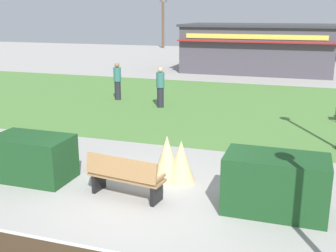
% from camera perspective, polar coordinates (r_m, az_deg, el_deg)
% --- Properties ---
extents(ground_plane, '(80.00, 80.00, 0.00)m').
position_cam_1_polar(ground_plane, '(9.08, -3.41, -9.82)').
color(ground_plane, '#999691').
extents(lawn_patch, '(36.00, 12.00, 0.01)m').
position_cam_1_polar(lawn_patch, '(17.89, 8.00, 2.76)').
color(lawn_patch, '#4C7A38').
rests_on(lawn_patch, ground_plane).
extents(park_bench, '(1.76, 0.75, 0.95)m').
position_cam_1_polar(park_bench, '(8.93, -5.97, -6.94)').
color(park_bench, '#9E7547').
rests_on(park_bench, ground_plane).
extents(hedge_left, '(1.86, 1.10, 1.05)m').
position_cam_1_polar(hedge_left, '(10.38, -18.14, -4.17)').
color(hedge_left, '#19421E').
rests_on(hedge_left, ground_plane).
extents(hedge_right, '(2.00, 1.10, 1.16)m').
position_cam_1_polar(hedge_right, '(8.54, 14.54, -7.72)').
color(hedge_right, '#19421E').
rests_on(hedge_right, ground_plane).
extents(ornamental_grass_behind_left, '(0.66, 0.66, 1.01)m').
position_cam_1_polar(ornamental_grass_behind_left, '(9.69, 1.82, -4.88)').
color(ornamental_grass_behind_left, '#D1BC7F').
rests_on(ornamental_grass_behind_left, ground_plane).
extents(ornamental_grass_behind_right, '(0.68, 0.68, 1.09)m').
position_cam_1_polar(ornamental_grass_behind_right, '(9.80, -0.14, -4.40)').
color(ornamental_grass_behind_right, '#D1BC7F').
rests_on(ornamental_grass_behind_right, ground_plane).
extents(trash_bin, '(0.52, 0.52, 0.88)m').
position_cam_1_polar(trash_bin, '(10.88, -15.04, -3.51)').
color(trash_bin, '#2D4233').
rests_on(trash_bin, ground_plane).
extents(food_kiosk, '(9.77, 5.40, 3.13)m').
position_cam_1_polar(food_kiosk, '(28.71, 12.24, 10.44)').
color(food_kiosk, '#47424C').
rests_on(food_kiosk, ground_plane).
extents(person_strolling, '(0.34, 0.34, 1.69)m').
position_cam_1_polar(person_strolling, '(19.01, -6.97, 6.17)').
color(person_strolling, '#23232D').
rests_on(person_strolling, ground_plane).
extents(person_standing, '(0.34, 0.34, 1.69)m').
position_cam_1_polar(person_standing, '(17.31, -1.06, 5.38)').
color(person_standing, '#23232D').
rests_on(person_standing, ground_plane).
extents(parked_car_west_slot, '(4.29, 2.22, 1.20)m').
position_cam_1_polar(parked_car_west_slot, '(38.41, 5.79, 10.47)').
color(parked_car_west_slot, '#2D6638').
rests_on(parked_car_west_slot, ground_plane).
extents(parked_car_center_slot, '(4.36, 2.38, 1.20)m').
position_cam_1_polar(parked_car_center_slot, '(37.60, 13.99, 10.00)').
color(parked_car_center_slot, '#B7BABF').
rests_on(parked_car_center_slot, ground_plane).
extents(parked_car_east_slot, '(4.22, 2.09, 1.20)m').
position_cam_1_polar(parked_car_east_slot, '(37.55, 22.05, 9.34)').
color(parked_car_east_slot, black).
rests_on(parked_car_east_slot, ground_plane).
extents(tree_left_bg, '(0.91, 0.96, 6.06)m').
position_cam_1_polar(tree_left_bg, '(47.28, -0.69, 13.90)').
color(tree_left_bg, brown).
rests_on(tree_left_bg, ground_plane).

